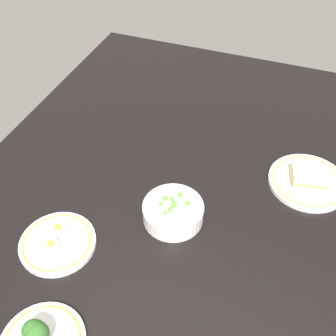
% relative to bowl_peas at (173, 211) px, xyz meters
% --- Properties ---
extents(dining_table, '(1.42, 1.05, 0.04)m').
position_rel_bowl_peas_xyz_m(dining_table, '(0.15, 0.07, -0.05)').
color(dining_table, black).
rests_on(dining_table, ground).
extents(bowl_peas, '(0.15, 0.15, 0.06)m').
position_rel_bowl_peas_xyz_m(bowl_peas, '(0.00, 0.00, 0.00)').
color(bowl_peas, white).
rests_on(bowl_peas, dining_table).
extents(plate_sandwich, '(0.21, 0.21, 0.04)m').
position_rel_bowl_peas_xyz_m(plate_sandwich, '(0.24, -0.30, -0.01)').
color(plate_sandwich, white).
rests_on(plate_sandwich, dining_table).
extents(plate_eggs, '(0.18, 0.18, 0.05)m').
position_rel_bowl_peas_xyz_m(plate_eggs, '(-0.17, 0.23, -0.02)').
color(plate_eggs, white).
rests_on(plate_eggs, dining_table).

